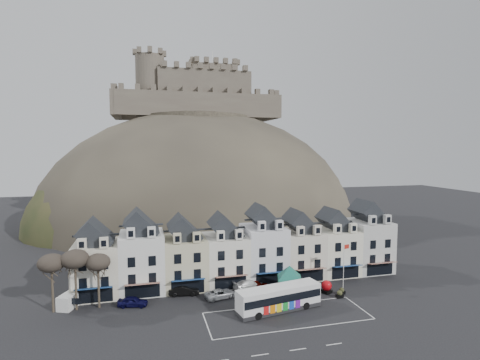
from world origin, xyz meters
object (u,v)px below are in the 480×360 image
(car_charcoal, at_px, (299,283))
(bus_shelter, at_px, (290,272))
(red_buoy, at_px, (327,287))
(flagpole, at_px, (344,264))
(car_maroon, at_px, (256,284))
(car_white, at_px, (249,284))
(bus, at_px, (279,297))
(white_van, at_px, (71,299))
(car_navy, at_px, (133,301))
(car_silver, at_px, (220,294))
(car_black, at_px, (184,290))

(car_charcoal, bearing_deg, bus_shelter, 111.85)
(bus_shelter, distance_m, red_buoy, 6.55)
(flagpole, xyz_separation_m, car_maroon, (-13.29, 4.48, -3.71))
(car_maroon, height_order, car_charcoal, car_charcoal)
(red_buoy, distance_m, car_white, 12.31)
(bus_shelter, height_order, car_white, bus_shelter)
(car_white, relative_size, car_charcoal, 1.33)
(flagpole, height_order, car_charcoal, flagpole)
(bus, distance_m, white_van, 29.79)
(bus_shelter, distance_m, car_navy, 23.62)
(bus_shelter, bearing_deg, car_silver, -169.65)
(car_charcoal, bearing_deg, car_black, 64.08)
(car_maroon, distance_m, car_charcoal, 7.22)
(bus, distance_m, car_silver, 9.58)
(car_black, distance_m, car_charcoal, 18.75)
(car_silver, bearing_deg, flagpole, -109.28)
(white_van, relative_size, car_navy, 1.12)
(bus_shelter, xyz_separation_m, car_navy, (-23.37, 1.75, -2.89))
(car_white, bearing_deg, bus_shelter, -145.03)
(flagpole, xyz_separation_m, car_black, (-24.89, 4.48, -3.61))
(white_van, height_order, car_silver, white_van)
(bus_shelter, height_order, car_navy, bus_shelter)
(white_van, height_order, car_maroon, white_van)
(bus_shelter, relative_size, car_charcoal, 1.71)
(car_black, bearing_deg, bus, -118.21)
(car_navy, bearing_deg, flagpole, -81.28)
(red_buoy, xyz_separation_m, car_navy, (-29.36, 2.39, -0.30))
(car_navy, bearing_deg, car_maroon, -70.60)
(red_buoy, height_order, car_maroon, red_buoy)
(flagpole, height_order, car_white, flagpole)
(flagpole, relative_size, white_van, 1.61)
(car_silver, bearing_deg, car_navy, 75.56)
(car_charcoal, bearing_deg, flagpole, -139.81)
(car_silver, relative_size, car_charcoal, 1.18)
(bus, height_order, white_van, bus)
(bus, height_order, car_silver, bus)
(bus, relative_size, car_maroon, 3.23)
(car_charcoal, bearing_deg, bus, 117.59)
(car_navy, height_order, car_silver, car_navy)
(car_silver, relative_size, car_white, 0.89)
(red_buoy, distance_m, car_silver, 16.73)
(car_silver, xyz_separation_m, car_white, (5.20, 2.50, 0.11))
(car_navy, bearing_deg, red_buoy, -82.09)
(car_maroon, bearing_deg, car_charcoal, -92.97)
(flagpole, relative_size, car_maroon, 1.97)
(bus, distance_m, bus_shelter, 6.18)
(flagpole, bearing_deg, car_black, 169.80)
(white_van, relative_size, car_charcoal, 1.17)
(car_navy, bearing_deg, car_white, -70.15)
(car_black, height_order, car_maroon, car_black)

